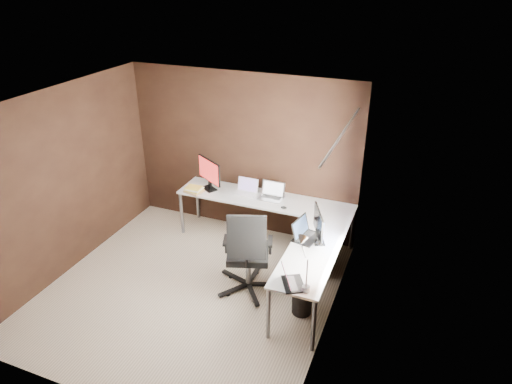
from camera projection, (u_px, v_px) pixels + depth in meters
room at (212, 207)px, 5.35m from camera, size 3.60×3.60×2.50m
desk at (278, 220)px, 6.26m from camera, size 2.65×2.25×0.73m
drawer_pedestal at (320, 248)px, 6.33m from camera, size 0.42×0.50×0.60m
monitor_left at (209, 173)px, 6.91m from camera, size 0.49×0.32×0.49m
monitor_right at (319, 225)px, 5.58m from camera, size 0.24×0.49×0.44m
laptop_white at (247, 190)px, 6.88m from camera, size 0.34×0.24×0.22m
laptop_silver at (272, 195)px, 6.74m from camera, size 0.36×0.26×0.24m
laptop_black_big at (305, 233)px, 5.76m from camera, size 0.34×0.42×0.25m
laptop_black_small at (291, 281)px, 4.91m from camera, size 0.35×0.38×0.21m
book_stack at (194, 190)px, 6.91m from camera, size 0.30×0.25×0.08m
mouse_left at (196, 191)px, 6.91m from camera, size 0.09×0.06×0.03m
mouse_corner at (284, 208)px, 6.45m from camera, size 0.11×0.09×0.04m
desk_lamp at (303, 256)px, 4.73m from camera, size 0.20×0.23×0.62m
office_chair at (248, 267)px, 5.85m from camera, size 0.67×0.71×1.20m
wastebasket at (302, 303)px, 5.55m from camera, size 0.25×0.25×0.28m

